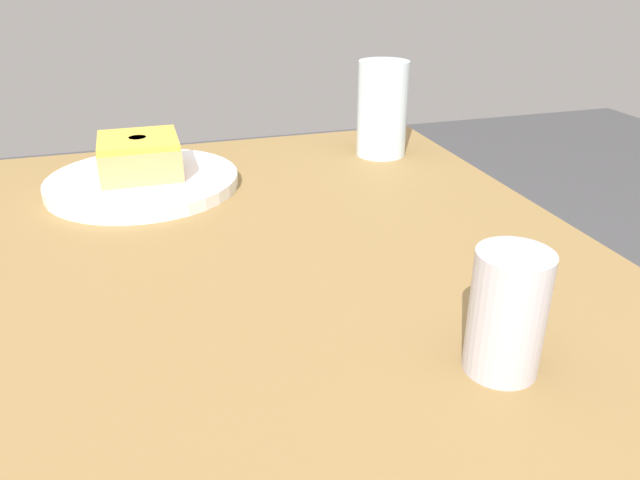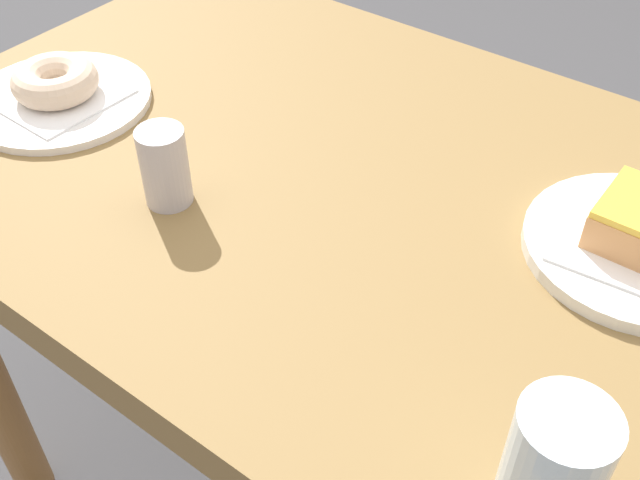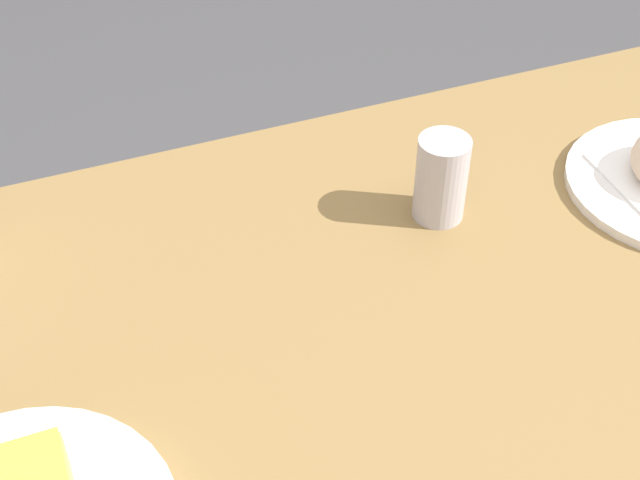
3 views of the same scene
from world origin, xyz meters
TOP-DOWN VIEW (x-y plane):
  - table at (0.00, 0.00)m, footprint 1.03×0.71m
  - sugar_jar at (-0.09, -0.15)m, footprint 0.05×0.05m

SIDE VIEW (x-z plane):
  - table at x=0.00m, z-range 0.25..0.97m
  - sugar_jar at x=-0.09m, z-range 0.72..0.81m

